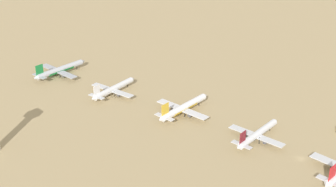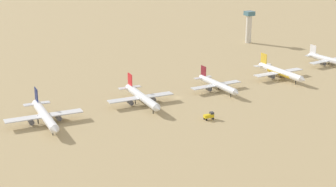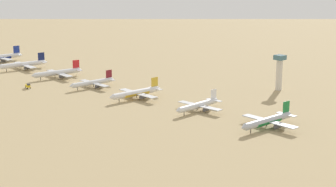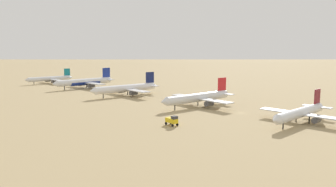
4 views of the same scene
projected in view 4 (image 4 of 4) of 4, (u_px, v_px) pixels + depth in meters
The scene contains 7 objects.
ground_plane at pixel (241, 113), 145.87m from camera, with size 2255.78×2255.78×0.00m, color tan.
parked_jet_0 at pixel (50, 79), 274.96m from camera, with size 42.51×34.53×12.26m.
parked_jet_1 at pixel (85, 82), 240.14m from camera, with size 50.84×41.31×14.66m.
parked_jet_2 at pixel (127, 88), 200.15m from camera, with size 49.13×39.83×14.19m.
parked_jet_3 at pixel (199, 98), 161.68m from camera, with size 47.77×38.71×13.80m.
parked_jet_4 at pixel (301, 113), 124.98m from camera, with size 42.27×34.33×12.19m.
service_truck at pixel (172, 120), 121.29m from camera, with size 2.90×5.31×3.90m.
Camera 4 is at (118.89, 86.80, 28.34)m, focal length 34.26 mm.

